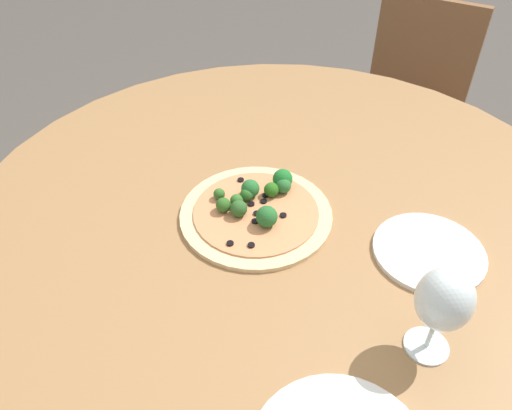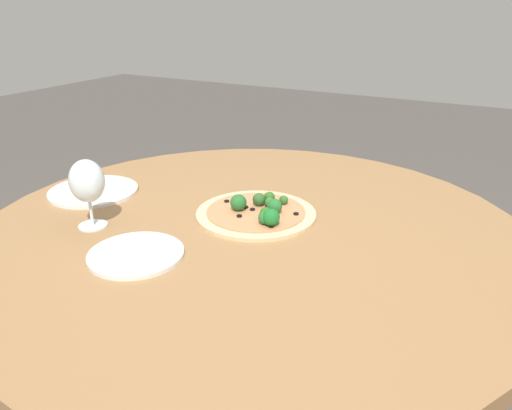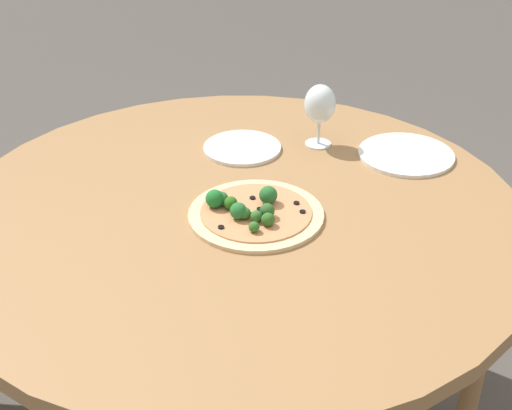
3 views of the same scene
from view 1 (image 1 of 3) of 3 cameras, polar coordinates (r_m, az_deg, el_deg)
The scene contains 6 objects.
ground_plane at distance 1.67m, azimuth 2.22°, elevation -20.68°, with size 12.00×12.00×0.00m, color #4C4742.
dining_table at distance 1.09m, azimuth 3.19°, elevation -2.54°, with size 1.37×1.37×0.77m.
chair at distance 2.03m, azimuth 16.68°, elevation 10.37°, with size 0.55×0.55×0.87m.
pizza at distance 1.03m, azimuth 0.08°, elevation -0.48°, with size 0.31×0.31×0.06m.
wine_glass at distance 0.78m, azimuth 20.69°, elevation -10.22°, with size 0.09×0.09×0.17m.
plate_near at distance 1.01m, azimuth 19.14°, elevation -5.08°, with size 0.21×0.21×0.01m.
Camera 1 is at (-0.78, 0.11, 1.47)m, focal length 35.00 mm.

